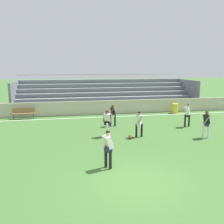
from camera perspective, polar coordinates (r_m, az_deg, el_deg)
ground_plane at (r=9.94m, az=5.19°, el=-15.57°), size 160.00×160.00×0.00m
field_line_sideline at (r=21.58m, az=-4.18°, el=-1.23°), size 44.00×0.12×0.01m
sideline_wall at (r=22.75m, az=-4.62°, el=0.97°), size 48.00×0.16×1.26m
bleacher_stand at (r=26.03m, az=-1.16°, el=4.16°), size 18.38×4.87×3.46m
bench_far_right at (r=22.18m, az=-19.55°, el=-0.07°), size 1.80×0.40×0.90m
trash_bin at (r=24.19m, az=14.18°, el=0.81°), size 0.54×0.54×0.90m
player_white_wide_left at (r=15.53m, az=6.22°, el=-2.27°), size 0.47×0.62×1.61m
player_white_wide_right at (r=15.52m, az=-1.12°, el=-2.04°), size 0.59×0.45×1.68m
player_white_trailing_run at (r=10.75m, az=-0.91°, el=-7.72°), size 0.59×0.48×1.68m
player_dark_overlapping at (r=18.26m, az=0.17°, el=-0.26°), size 0.60×0.45×1.63m
player_white_pressing_high at (r=18.86m, az=16.83°, el=-0.26°), size 0.48×0.72×1.68m
player_dark_deep_cover at (r=16.31m, az=20.70°, el=-2.12°), size 0.50×0.50×1.67m
soccer_ball at (r=15.35m, az=4.07°, el=-5.64°), size 0.22×0.22×0.22m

